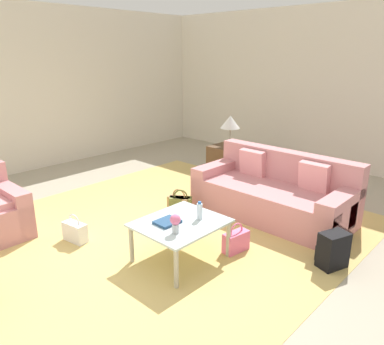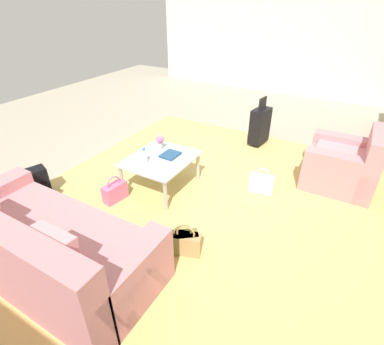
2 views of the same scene
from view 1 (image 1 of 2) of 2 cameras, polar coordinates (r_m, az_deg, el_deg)
ground_plane at (r=4.42m, az=-10.20°, el=-12.47°), size 12.00×12.00×0.00m
wall_right at (r=7.94m, az=20.34°, el=11.96°), size 0.12×8.00×3.10m
area_rug at (r=4.88m, az=-5.95°, el=-9.15°), size 5.20×4.40×0.01m
couch at (r=5.43m, az=12.56°, el=-3.25°), size 0.99×2.18×0.87m
coffee_table at (r=4.12m, az=-1.77°, el=-8.24°), size 0.92×0.80×0.46m
water_bottle at (r=4.13m, az=1.17°, el=-5.89°), size 0.06×0.06×0.20m
coffee_table_book at (r=4.07m, az=-3.79°, el=-7.52°), size 0.26×0.22×0.03m
flower_vase at (r=3.81m, az=-2.54°, el=-7.54°), size 0.11×0.11×0.21m
side_table at (r=7.07m, az=5.67°, el=1.86°), size 0.62×0.62×0.55m
table_lamp at (r=6.91m, az=5.85°, el=7.56°), size 0.36×0.36×0.57m
handbag_olive at (r=5.39m, az=-1.73°, el=-4.91°), size 0.31×0.34×0.36m
handbag_pink at (r=4.43m, az=6.71°, el=-10.34°), size 0.34×0.19×0.36m
handbag_tan at (r=5.41m, az=-2.00°, el=-4.81°), size 0.23×0.35×0.36m
handbag_white at (r=4.83m, az=-17.41°, el=-8.57°), size 0.19×0.34×0.36m
backpack_black at (r=4.35m, az=20.60°, el=-11.04°), size 0.35×0.32×0.40m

